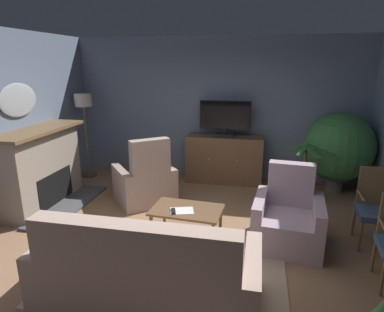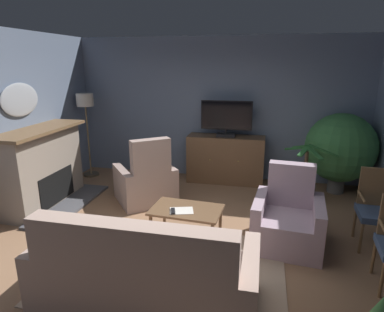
{
  "view_description": "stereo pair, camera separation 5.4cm",
  "coord_description": "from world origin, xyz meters",
  "px_view_note": "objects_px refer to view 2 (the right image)",
  "views": [
    {
      "loc": [
        0.85,
        -3.73,
        2.29
      ],
      "look_at": [
        -0.01,
        0.45,
        1.09
      ],
      "focal_mm": 30.96,
      "sensor_mm": 36.0,
      "label": 1
    },
    {
      "loc": [
        0.9,
        -3.72,
        2.29
      ],
      "look_at": [
        -0.01,
        0.45,
        1.09
      ],
      "focal_mm": 30.96,
      "sensor_mm": 36.0,
      "label": 2
    }
  ],
  "objects_px": {
    "folded_newspaper": "(181,211)",
    "potted_plant_leafy_by_curtain": "(340,148)",
    "television": "(226,118)",
    "tv_remote": "(173,211)",
    "tv_cabinet": "(225,160)",
    "coffee_table": "(186,212)",
    "armchair_by_fireplace": "(146,183)",
    "fireplace": "(43,169)",
    "side_chair_nearest_door": "(377,207)",
    "wall_mirror_oval": "(20,100)",
    "armchair_beside_cabinet": "(288,221)",
    "sofa_floral": "(144,277)",
    "potted_plant_tall_palm_by_window": "(304,189)",
    "floor_lamp": "(86,111)"
  },
  "relations": [
    {
      "from": "fireplace",
      "to": "potted_plant_leafy_by_curtain",
      "type": "bearing_deg",
      "value": 18.34
    },
    {
      "from": "wall_mirror_oval",
      "to": "potted_plant_leafy_by_curtain",
      "type": "distance_m",
      "value": 5.41
    },
    {
      "from": "television",
      "to": "armchair_beside_cabinet",
      "type": "height_order",
      "value": "television"
    },
    {
      "from": "television",
      "to": "armchair_by_fireplace",
      "type": "xyz_separation_m",
      "value": [
        -1.19,
        -1.23,
        -0.95
      ]
    },
    {
      "from": "television",
      "to": "fireplace",
      "type": "bearing_deg",
      "value": -149.0
    },
    {
      "from": "folded_newspaper",
      "to": "potted_plant_leafy_by_curtain",
      "type": "height_order",
      "value": "potted_plant_leafy_by_curtain"
    },
    {
      "from": "folded_newspaper",
      "to": "tv_cabinet",
      "type": "bearing_deg",
      "value": 67.27
    },
    {
      "from": "fireplace",
      "to": "coffee_table",
      "type": "height_order",
      "value": "fireplace"
    },
    {
      "from": "fireplace",
      "to": "wall_mirror_oval",
      "type": "height_order",
      "value": "wall_mirror_oval"
    },
    {
      "from": "armchair_beside_cabinet",
      "to": "floor_lamp",
      "type": "bearing_deg",
      "value": 153.24
    },
    {
      "from": "armchair_by_fireplace",
      "to": "side_chair_nearest_door",
      "type": "height_order",
      "value": "armchair_by_fireplace"
    },
    {
      "from": "tv_remote",
      "to": "potted_plant_tall_palm_by_window",
      "type": "relative_size",
      "value": 0.17
    },
    {
      "from": "tv_remote",
      "to": "sofa_floral",
      "type": "relative_size",
      "value": 0.08
    },
    {
      "from": "tv_cabinet",
      "to": "floor_lamp",
      "type": "xyz_separation_m",
      "value": [
        -2.81,
        -0.22,
        0.92
      ]
    },
    {
      "from": "fireplace",
      "to": "folded_newspaper",
      "type": "xyz_separation_m",
      "value": [
        2.51,
        -0.71,
        -0.17
      ]
    },
    {
      "from": "fireplace",
      "to": "side_chair_nearest_door",
      "type": "bearing_deg",
      "value": -2.57
    },
    {
      "from": "fireplace",
      "to": "folded_newspaper",
      "type": "height_order",
      "value": "fireplace"
    },
    {
      "from": "wall_mirror_oval",
      "to": "tv_remote",
      "type": "xyz_separation_m",
      "value": [
        2.66,
        -0.76,
        -1.28
      ]
    },
    {
      "from": "wall_mirror_oval",
      "to": "potted_plant_tall_palm_by_window",
      "type": "bearing_deg",
      "value": 12.5
    },
    {
      "from": "tv_cabinet",
      "to": "folded_newspaper",
      "type": "distance_m",
      "value": 2.46
    },
    {
      "from": "armchair_beside_cabinet",
      "to": "armchair_by_fireplace",
      "type": "bearing_deg",
      "value": 158.27
    },
    {
      "from": "sofa_floral",
      "to": "potted_plant_tall_palm_by_window",
      "type": "xyz_separation_m",
      "value": [
        1.75,
        2.95,
        -0.09
      ]
    },
    {
      "from": "tv_cabinet",
      "to": "potted_plant_leafy_by_curtain",
      "type": "distance_m",
      "value": 2.09
    },
    {
      "from": "television",
      "to": "tv_remote",
      "type": "bearing_deg",
      "value": -98.83
    },
    {
      "from": "television",
      "to": "folded_newspaper",
      "type": "distance_m",
      "value": 2.55
    },
    {
      "from": "fireplace",
      "to": "television",
      "type": "distance_m",
      "value": 3.33
    },
    {
      "from": "armchair_beside_cabinet",
      "to": "side_chair_nearest_door",
      "type": "xyz_separation_m",
      "value": [
        1.09,
        0.22,
        0.2
      ]
    },
    {
      "from": "fireplace",
      "to": "floor_lamp",
      "type": "xyz_separation_m",
      "value": [
        -0.01,
        1.51,
        0.74
      ]
    },
    {
      "from": "fireplace",
      "to": "floor_lamp",
      "type": "relative_size",
      "value": 1.05
    },
    {
      "from": "coffee_table",
      "to": "armchair_by_fireplace",
      "type": "bearing_deg",
      "value": 131.27
    },
    {
      "from": "wall_mirror_oval",
      "to": "side_chair_nearest_door",
      "type": "height_order",
      "value": "wall_mirror_oval"
    },
    {
      "from": "television",
      "to": "wall_mirror_oval",
      "type": "bearing_deg",
      "value": -151.08
    },
    {
      "from": "folded_newspaper",
      "to": "armchair_beside_cabinet",
      "type": "relative_size",
      "value": 0.29
    },
    {
      "from": "coffee_table",
      "to": "side_chair_nearest_door",
      "type": "xyz_separation_m",
      "value": [
        2.39,
        0.41,
        0.13
      ]
    },
    {
      "from": "coffee_table",
      "to": "potted_plant_tall_palm_by_window",
      "type": "height_order",
      "value": "potted_plant_tall_palm_by_window"
    },
    {
      "from": "fireplace",
      "to": "tv_cabinet",
      "type": "xyz_separation_m",
      "value": [
        2.8,
        1.73,
        -0.18
      ]
    },
    {
      "from": "folded_newspaper",
      "to": "sofa_floral",
      "type": "xyz_separation_m",
      "value": [
        -0.05,
        -1.25,
        -0.12
      ]
    },
    {
      "from": "television",
      "to": "armchair_beside_cabinet",
      "type": "distance_m",
      "value": 2.57
    },
    {
      "from": "tv_remote",
      "to": "side_chair_nearest_door",
      "type": "relative_size",
      "value": 0.17
    },
    {
      "from": "television",
      "to": "floor_lamp",
      "type": "xyz_separation_m",
      "value": [
        -2.81,
        -0.17,
        0.07
      ]
    },
    {
      "from": "fireplace",
      "to": "potted_plant_tall_palm_by_window",
      "type": "relative_size",
      "value": 1.75
    },
    {
      "from": "armchair_beside_cabinet",
      "to": "potted_plant_leafy_by_curtain",
      "type": "distance_m",
      "value": 2.33
    },
    {
      "from": "potted_plant_leafy_by_curtain",
      "to": "wall_mirror_oval",
      "type": "bearing_deg",
      "value": -162.48
    },
    {
      "from": "tv_remote",
      "to": "armchair_beside_cabinet",
      "type": "relative_size",
      "value": 0.17
    },
    {
      "from": "folded_newspaper",
      "to": "potted_plant_leafy_by_curtain",
      "type": "bearing_deg",
      "value": 28.68
    },
    {
      "from": "side_chair_nearest_door",
      "to": "wall_mirror_oval",
      "type": "bearing_deg",
      "value": 177.55
    },
    {
      "from": "television",
      "to": "folded_newspaper",
      "type": "xyz_separation_m",
      "value": [
        -0.28,
        -2.39,
        -0.84
      ]
    },
    {
      "from": "tv_cabinet",
      "to": "potted_plant_leafy_by_curtain",
      "type": "bearing_deg",
      "value": -3.55
    },
    {
      "from": "side_chair_nearest_door",
      "to": "fireplace",
      "type": "bearing_deg",
      "value": 177.43
    },
    {
      "from": "potted_plant_tall_palm_by_window",
      "to": "tv_cabinet",
      "type": "bearing_deg",
      "value": 152.25
    }
  ]
}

